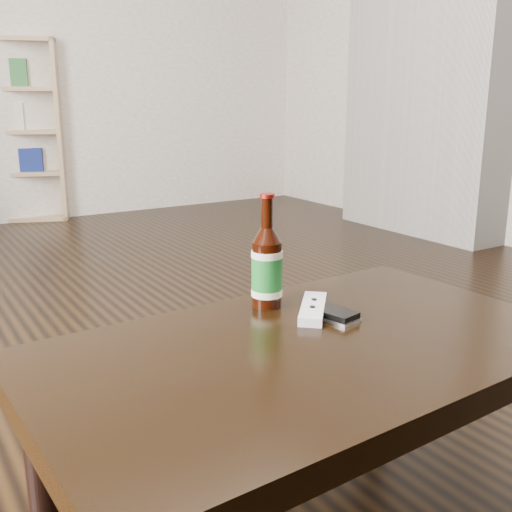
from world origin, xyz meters
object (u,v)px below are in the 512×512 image
bookshelf (13,128)px  remote (313,309)px  beer_bottle (267,268)px  phone (332,314)px  coffee_table (308,368)px

bookshelf → remote: bookshelf is taller
beer_bottle → phone: 0.19m
bookshelf → beer_bottle: bookshelf is taller
beer_bottle → phone: beer_bottle is taller
phone → remote: bearing=95.4°
phone → remote: 0.05m
bookshelf → remote: (-0.10, -3.78, -0.26)m
coffee_table → phone: size_ratio=8.75×
bookshelf → remote: size_ratio=7.54×
bookshelf → remote: bearing=-70.0°
coffee_table → remote: 0.19m
beer_bottle → phone: size_ratio=2.08×
bookshelf → phone: bookshelf is taller
phone → bookshelf: bearing=76.3°
coffee_table → beer_bottle: bearing=77.4°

